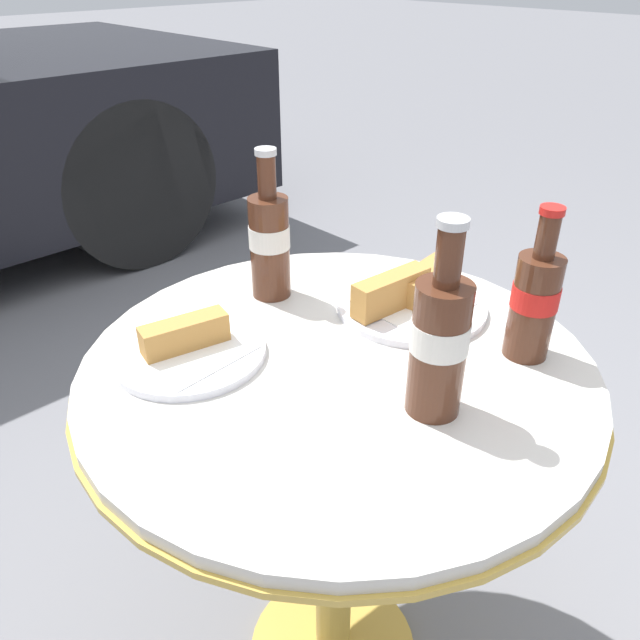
{
  "coord_description": "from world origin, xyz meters",
  "views": [
    {
      "loc": [
        -0.53,
        -0.52,
        1.22
      ],
      "look_at": [
        0.0,
        0.04,
        0.76
      ],
      "focal_mm": 35.0,
      "sensor_mm": 36.0,
      "label": 1
    }
  ],
  "objects": [
    {
      "name": "lunch_plate_near",
      "position": [
        0.19,
        0.02,
        0.73
      ],
      "size": [
        0.24,
        0.24,
        0.07
      ],
      "color": "white",
      "rests_on": "bistro_table"
    },
    {
      "name": "lunch_plate_far",
      "position": [
        -0.15,
        0.16,
        0.73
      ],
      "size": [
        0.22,
        0.22,
        0.06
      ],
      "color": "white",
      "rests_on": "bistro_table"
    },
    {
      "name": "cola_bottle_right",
      "position": [
        0.01,
        -0.16,
        0.82
      ],
      "size": [
        0.07,
        0.07,
        0.26
      ],
      "color": "#4C2819",
      "rests_on": "bistro_table"
    },
    {
      "name": "bistro_table",
      "position": [
        0.0,
        0.0,
        0.58
      ],
      "size": [
        0.75,
        0.75,
        0.71
      ],
      "color": "gold",
      "rests_on": "ground_plane"
    },
    {
      "name": "cola_bottle_center",
      "position": [
        0.21,
        -0.18,
        0.8
      ],
      "size": [
        0.07,
        0.07,
        0.23
      ],
      "color": "#4C2819",
      "rests_on": "bistro_table"
    },
    {
      "name": "cola_bottle_left",
      "position": [
        0.06,
        0.22,
        0.81
      ],
      "size": [
        0.07,
        0.07,
        0.25
      ],
      "color": "#4C2819",
      "rests_on": "bistro_table"
    }
  ]
}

